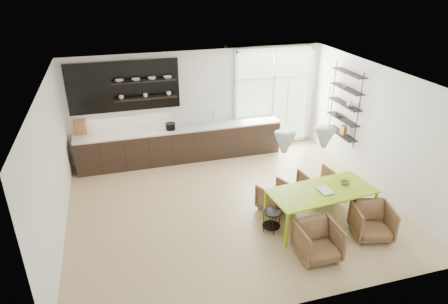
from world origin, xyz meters
TOP-DOWN VIEW (x-y plane):
  - room at (0.58, 1.10)m, footprint 7.02×6.01m
  - kitchen_run at (-0.69, 2.69)m, footprint 5.54×0.69m
  - right_shelving at (3.36, 1.17)m, footprint 0.26×1.22m
  - dining_table at (1.56, -1.10)m, footprint 2.23×1.17m
  - armchair_back_left at (0.89, -0.41)m, footprint 0.86×0.87m
  - armchair_back_right at (2.00, -0.20)m, footprint 0.79×0.81m
  - armchair_front_left at (1.01, -2.05)m, footprint 0.74×0.76m
  - armchair_front_right at (2.33, -1.79)m, footprint 0.88×0.90m
  - wire_stool at (0.51, -1.09)m, footprint 0.36×0.36m
  - table_book at (1.48, -1.15)m, footprint 0.26×0.34m
  - table_bowl at (2.14, -0.99)m, footprint 0.21×0.21m

SIDE VIEW (x-z plane):
  - wire_stool at x=0.51m, z-range 0.07..0.52m
  - armchair_back_left at x=0.89m, z-range 0.00..0.62m
  - armchair_front_right at x=2.33m, z-range 0.00..0.68m
  - armchair_back_right at x=2.00m, z-range 0.00..0.68m
  - armchair_front_left at x=1.01m, z-range 0.00..0.68m
  - kitchen_run at x=-0.69m, z-range -0.78..1.97m
  - dining_table at x=1.56m, z-range 0.34..1.12m
  - table_book at x=1.48m, z-range 0.78..0.81m
  - table_bowl at x=2.14m, z-range 0.78..0.84m
  - room at x=0.58m, z-range 0.00..2.92m
  - right_shelving at x=3.36m, z-range 0.70..2.60m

